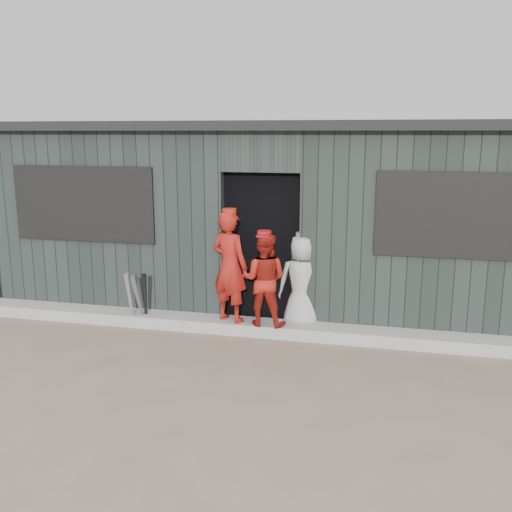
% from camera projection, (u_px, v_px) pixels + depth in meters
% --- Properties ---
extents(ground, '(80.00, 80.00, 0.00)m').
position_uv_depth(ground, '(213.00, 397.00, 5.47)').
color(ground, '#705D4D').
rests_on(ground, ground).
extents(curb, '(8.00, 0.36, 0.15)m').
position_uv_depth(curb, '(256.00, 327.00, 7.18)').
color(curb, gray).
rests_on(curb, ground).
extents(bat_left, '(0.08, 0.20, 0.74)m').
position_uv_depth(bat_left, '(130.00, 300.00, 7.34)').
color(bat_left, '#9D9CA5').
rests_on(bat_left, ground).
extents(bat_mid, '(0.11, 0.29, 0.73)m').
position_uv_depth(bat_mid, '(139.00, 301.00, 7.33)').
color(bat_mid, gray).
rests_on(bat_mid, ground).
extents(bat_right, '(0.16, 0.27, 0.73)m').
position_uv_depth(bat_right, '(145.00, 299.00, 7.37)').
color(bat_right, black).
rests_on(bat_right, ground).
extents(player_red_left, '(0.60, 0.51, 1.40)m').
position_uv_depth(player_red_left, '(230.00, 266.00, 7.08)').
color(player_red_left, maroon).
rests_on(player_red_left, curb).
extents(player_red_right, '(0.58, 0.47, 1.15)m').
position_uv_depth(player_red_right, '(264.00, 279.00, 6.94)').
color(player_red_right, maroon).
rests_on(player_red_right, curb).
extents(player_grey_back, '(0.65, 0.47, 1.24)m').
position_uv_depth(player_grey_back, '(302.00, 283.00, 7.20)').
color(player_grey_back, '#A3A3A3').
rests_on(player_grey_back, ground).
extents(dugout, '(8.30, 3.30, 2.62)m').
position_uv_depth(dugout, '(282.00, 214.00, 8.53)').
color(dugout, black).
rests_on(dugout, ground).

